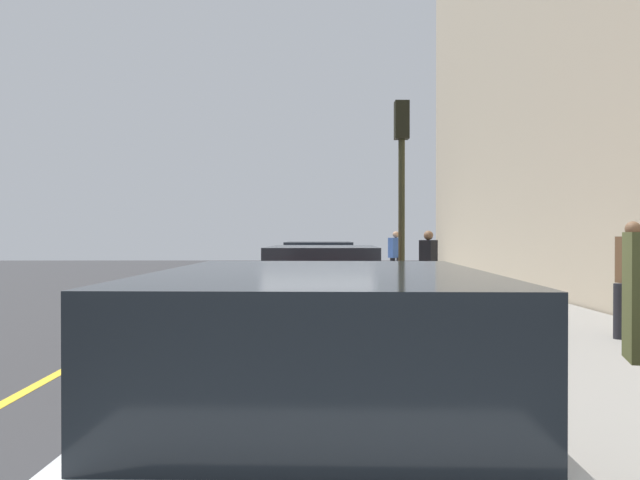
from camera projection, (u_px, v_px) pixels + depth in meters
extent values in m
plane|color=#333335|center=(318.00, 311.00, 14.34)|extent=(56.00, 56.00, 0.00)
cube|color=gray|center=(467.00, 307.00, 14.37)|extent=(28.00, 4.60, 0.15)
cube|color=gold|center=(172.00, 311.00, 14.30)|extent=(28.00, 0.14, 0.01)
cube|color=white|center=(375.00, 357.00, 8.40)|extent=(8.86, 0.56, 0.22)
cylinder|color=black|center=(216.00, 416.00, 4.91)|extent=(0.65, 0.24, 0.64)
cylinder|color=black|center=(439.00, 418.00, 4.86)|extent=(0.65, 0.24, 0.64)
cube|color=white|center=(322.00, 440.00, 3.47)|extent=(4.63, 1.97, 0.64)
cube|color=black|center=(321.00, 331.00, 3.24)|extent=(2.44, 1.69, 0.60)
cylinder|color=black|center=(277.00, 312.00, 11.45)|extent=(0.65, 0.24, 0.64)
cylinder|color=black|center=(372.00, 313.00, 11.41)|extent=(0.65, 0.24, 0.64)
cylinder|color=black|center=(258.00, 337.00, 8.67)|extent=(0.65, 0.24, 0.64)
cylinder|color=black|center=(384.00, 338.00, 8.63)|extent=(0.65, 0.24, 0.64)
cube|color=maroon|center=(323.00, 306.00, 10.04)|extent=(4.56, 1.95, 0.64)
cube|color=black|center=(323.00, 266.00, 9.81)|extent=(2.39, 1.68, 0.60)
cylinder|color=black|center=(289.00, 285.00, 17.80)|extent=(0.64, 0.23, 0.64)
cylinder|color=black|center=(350.00, 285.00, 17.79)|extent=(0.64, 0.23, 0.64)
cylinder|color=black|center=(282.00, 294.00, 14.84)|extent=(0.64, 0.23, 0.64)
cylinder|color=black|center=(355.00, 295.00, 14.84)|extent=(0.64, 0.23, 0.64)
cube|color=navy|center=(319.00, 278.00, 16.31)|extent=(4.79, 1.88, 0.64)
cube|color=black|center=(319.00, 254.00, 16.07)|extent=(2.50, 1.64, 0.60)
cylinder|color=black|center=(436.00, 287.00, 14.45)|extent=(0.18, 0.18, 0.77)
cylinder|color=black|center=(421.00, 286.00, 14.64)|extent=(0.18, 0.18, 0.77)
cube|color=black|center=(428.00, 255.00, 14.54)|extent=(0.52, 0.47, 0.65)
sphere|color=brown|center=(428.00, 235.00, 14.54)|extent=(0.21, 0.21, 0.21)
cylinder|color=black|center=(393.00, 269.00, 21.63)|extent=(0.18, 0.18, 0.77)
cylinder|color=black|center=(399.00, 270.00, 21.31)|extent=(0.18, 0.18, 0.77)
cube|color=#335193|center=(396.00, 248.00, 21.46)|extent=(0.46, 0.52, 0.66)
sphere|color=tan|center=(396.00, 235.00, 21.46)|extent=(0.21, 0.21, 0.21)
cylinder|color=black|center=(620.00, 311.00, 9.59)|extent=(0.19, 0.19, 0.82)
cube|color=brown|center=(633.00, 260.00, 9.60)|extent=(0.49, 0.33, 0.70)
sphere|color=brown|center=(633.00, 229.00, 9.60)|extent=(0.23, 0.23, 0.23)
cylinder|color=#2D2D19|center=(402.00, 229.00, 11.99)|extent=(0.12, 0.12, 3.30)
cube|color=black|center=(402.00, 120.00, 11.97)|extent=(0.26, 0.26, 0.70)
sphere|color=red|center=(401.00, 110.00, 12.12)|extent=(0.14, 0.14, 0.14)
sphere|color=orange|center=(401.00, 122.00, 12.12)|extent=(0.14, 0.14, 0.14)
sphere|color=green|center=(401.00, 134.00, 12.12)|extent=(0.14, 0.14, 0.14)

